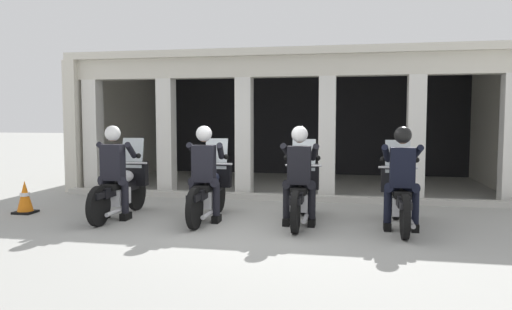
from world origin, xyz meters
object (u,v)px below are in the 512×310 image
Objects in this scene: police_officer_far_left at (114,164)px; police_officer_far_right at (402,169)px; police_officer_center_right at (299,167)px; motorcycle_far_right at (400,195)px; motorcycle_far_left at (122,188)px; police_officer_center_left at (204,165)px; motorcycle_center_right at (301,192)px; traffic_cone_flank at (25,197)px; motorcycle_center_left at (210,189)px.

police_officer_far_left is 4.66m from police_officer_far_right.
police_officer_center_right is (3.11, 0.11, 0.00)m from police_officer_far_left.
motorcycle_far_left is at bearing 179.67° from motorcycle_far_right.
motorcycle_far_right is 0.52m from police_officer_far_right.
police_officer_far_left is 1.00× the size of police_officer_center_right.
police_officer_center_right is (1.55, 0.02, 0.00)m from police_officer_center_left.
police_officer_center_left reaches higher than motorcycle_center_right.
police_officer_center_left is 3.11m from police_officer_far_right.
traffic_cone_flank is at bearing -168.47° from motorcycle_center_right.
police_officer_center_right is at bearing 176.92° from police_officer_far_right.
motorcycle_far_right is at bearing 1.39° from traffic_cone_flank.
police_officer_far_left is 1.00× the size of police_officer_far_right.
traffic_cone_flank is at bearing -177.91° from motorcycle_center_left.
motorcycle_far_left is at bearing -177.75° from motorcycle_center_left.
police_officer_far_right is (4.66, 0.06, 0.00)m from police_officer_far_left.
motorcycle_center_right is (1.56, 0.30, -0.44)m from police_officer_center_left.
motorcycle_center_left is 1.00× the size of motorcycle_center_right.
police_officer_center_right is at bearing -10.78° from motorcycle_center_left.
police_officer_far_right is at bearing -3.24° from motorcycle_center_right.
police_officer_far_left is 3.11m from police_officer_center_right.
police_officer_far_right is at bearing 6.40° from motorcycle_far_left.
police_officer_far_left and police_officer_far_right have the same top height.
police_officer_center_left reaches higher than motorcycle_center_left.
police_officer_far_right is at bearing 7.03° from police_officer_center_right.
motorcycle_far_right is at bearing 7.03° from motorcycle_center_right.
traffic_cone_flank is at bearing -171.75° from police_officer_center_right.
motorcycle_far_right is 1.29× the size of police_officer_far_right.
police_officer_far_left reaches higher than motorcycle_far_right.
police_officer_far_left is at bearing -176.85° from motorcycle_far_right.
police_officer_center_left is 3.45m from traffic_cone_flank.
motorcycle_center_right is (3.11, 0.40, -0.44)m from police_officer_far_left.
police_officer_center_left is 3.15m from motorcycle_far_right.
traffic_cone_flank is (-1.83, -0.10, -0.21)m from motorcycle_far_left.
police_officer_center_left is at bearing -159.88° from motorcycle_center_right.
motorcycle_far_right is at bearing -1.80° from motorcycle_center_left.
traffic_cone_flank is (-6.50, 0.13, -0.65)m from police_officer_far_right.
motorcycle_center_right is at bearing 16.44° from police_officer_far_left.
motorcycle_far_left is 1.29× the size of police_officer_far_right.
motorcycle_far_left is 4.69m from police_officer_far_right.
police_officer_far_left is 0.78× the size of motorcycle_far_right.
police_officer_far_right is at bearing -1.11° from traffic_cone_flank.
motorcycle_far_right is 6.50m from traffic_cone_flank.
motorcycle_far_right is (1.55, -0.06, 0.00)m from motorcycle_center_right.
police_officer_center_right reaches higher than traffic_cone_flank.
motorcycle_center_left is (1.56, 0.38, -0.44)m from police_officer_far_left.
motorcycle_far_left is 1.29× the size of police_officer_center_right.
police_officer_center_right is 1.00× the size of police_officer_far_right.
police_officer_center_right is (1.55, -0.26, 0.44)m from motorcycle_center_left.
motorcycle_center_left is at bearing 12.58° from motorcycle_far_left.
motorcycle_far_left is at bearing -174.07° from police_officer_center_right.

